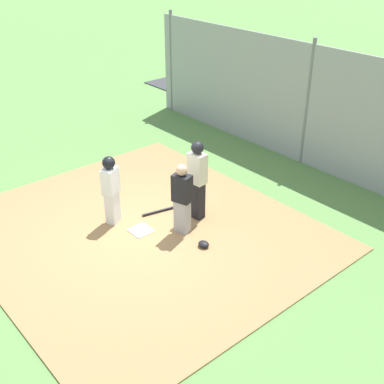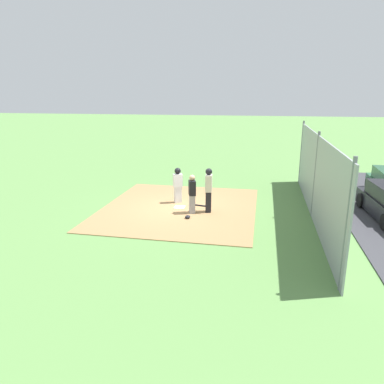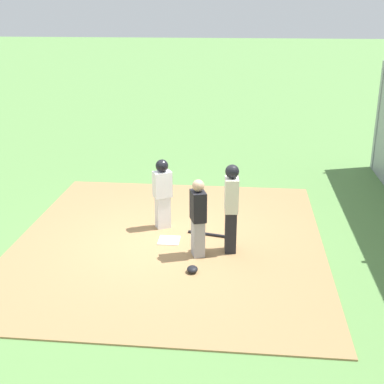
# 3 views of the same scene
# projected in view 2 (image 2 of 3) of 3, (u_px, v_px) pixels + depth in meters

# --- Properties ---
(ground_plane) EXTENTS (140.00, 140.00, 0.00)m
(ground_plane) POSITION_uv_depth(u_px,v_px,m) (180.00, 208.00, 15.30)
(ground_plane) COLOR #5B8947
(dirt_infield) EXTENTS (7.20, 6.40, 0.03)m
(dirt_infield) POSITION_uv_depth(u_px,v_px,m) (180.00, 208.00, 15.30)
(dirt_infield) COLOR #9E774C
(dirt_infield) RESTS_ON ground_plane
(home_plate) EXTENTS (0.44, 0.44, 0.02)m
(home_plate) POSITION_uv_depth(u_px,v_px,m) (180.00, 207.00, 15.29)
(home_plate) COLOR white
(home_plate) RESTS_ON dirt_infield
(catcher) EXTENTS (0.44, 0.37, 1.57)m
(catcher) POSITION_uv_depth(u_px,v_px,m) (192.00, 193.00, 14.40)
(catcher) COLOR #9E9EA3
(catcher) RESTS_ON dirt_infield
(umpire) EXTENTS (0.40, 0.29, 1.81)m
(umpire) POSITION_uv_depth(u_px,v_px,m) (209.00, 189.00, 14.48)
(umpire) COLOR black
(umpire) RESTS_ON dirt_infield
(runner) EXTENTS (0.41, 0.46, 1.57)m
(runner) POSITION_uv_depth(u_px,v_px,m) (178.00, 183.00, 15.77)
(runner) COLOR silver
(runner) RESTS_ON dirt_infield
(baseball_bat) EXTENTS (0.24, 0.82, 0.06)m
(baseball_bat) POSITION_uv_depth(u_px,v_px,m) (199.00, 205.00, 15.49)
(baseball_bat) COLOR black
(baseball_bat) RESTS_ON dirt_infield
(catcher_mask) EXTENTS (0.24, 0.20, 0.12)m
(catcher_mask) POSITION_uv_depth(u_px,v_px,m) (188.00, 217.00, 13.92)
(catcher_mask) COLOR black
(catcher_mask) RESTS_ON dirt_infield
(backstop_fence) EXTENTS (12.00, 0.10, 3.35)m
(backstop_fence) POSITION_uv_depth(u_px,v_px,m) (315.00, 177.00, 13.87)
(backstop_fence) COLOR #93999E
(backstop_fence) RESTS_ON ground_plane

